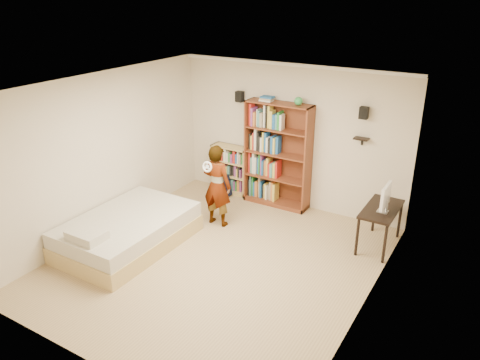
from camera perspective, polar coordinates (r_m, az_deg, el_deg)
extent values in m
cube|color=tan|center=(7.36, -2.68, -9.85)|extent=(4.50, 5.00, 0.01)
cube|color=beige|center=(8.79, 6.20, 5.30)|extent=(4.50, 0.02, 2.70)
cube|color=beige|center=(5.08, -18.91, -9.47)|extent=(4.50, 0.02, 2.70)
cube|color=beige|center=(8.12, -16.25, 3.05)|extent=(0.02, 5.00, 2.70)
cube|color=beige|center=(5.89, 15.72, -4.44)|extent=(0.02, 5.00, 2.70)
cube|color=white|center=(6.33, -3.13, 11.24)|extent=(4.50, 5.00, 0.02)
cube|color=white|center=(8.47, 6.49, 13.81)|extent=(4.50, 0.06, 0.06)
cube|color=white|center=(4.57, -20.70, 4.93)|extent=(4.50, 0.06, 0.06)
cube|color=white|center=(7.78, -17.16, 12.21)|extent=(0.06, 5.00, 0.06)
cube|color=white|center=(5.45, 16.87, 8.11)|extent=(0.06, 5.00, 0.06)
cube|color=black|center=(9.01, -0.04, 10.14)|extent=(0.14, 0.12, 0.20)
cube|color=black|center=(8.08, 14.87, 7.92)|extent=(0.14, 0.12, 0.20)
cube|color=black|center=(8.21, 14.58, 4.90)|extent=(0.25, 0.16, 0.02)
imported|color=black|center=(8.12, -2.83, -0.69)|extent=(0.55, 0.37, 1.47)
torus|color=white|center=(7.75, -4.01, 1.62)|extent=(0.19, 0.07, 0.19)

